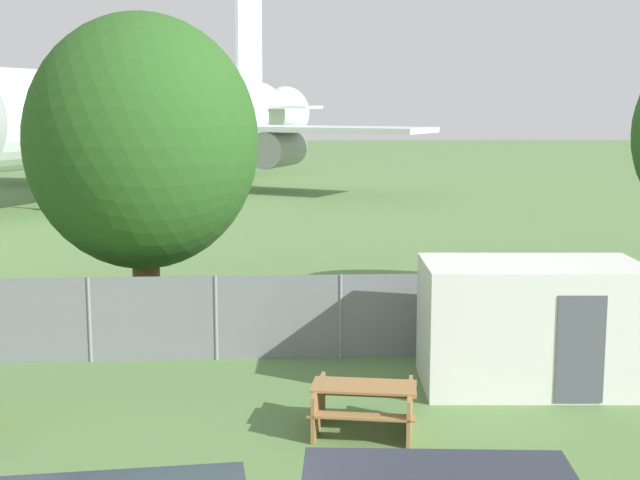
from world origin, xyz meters
The scene contains 5 objects.
perimeter_fence centered at (0.00, 9.96, 0.87)m, with size 56.07×0.07×1.74m.
airplane centered at (-5.80, 46.44, 4.40)m, with size 32.22×40.80×13.95m.
portable_cabin centered at (5.91, 7.94, 1.16)m, with size 4.09×2.45×2.32m.
picnic_bench_open_grass centered at (2.59, 5.79, 0.47)m, with size 1.89×1.68×0.76m.
tree_behind_benches centered at (-1.65, 11.85, 4.35)m, with size 5.05×5.05×7.15m.
Camera 1 is at (1.13, -7.79, 5.19)m, focal length 50.00 mm.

